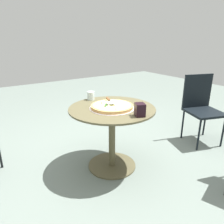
{
  "coord_description": "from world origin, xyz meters",
  "views": [
    {
      "loc": [
        1.72,
        -1.17,
        1.37
      ],
      "look_at": [
        0.02,
        -0.01,
        0.65
      ],
      "focal_mm": 34.49,
      "sensor_mm": 36.0,
      "label": 1
    }
  ],
  "objects": [
    {
      "name": "ground_plane",
      "position": [
        0.0,
        0.0,
        0.0
      ],
      "size": [
        10.0,
        10.0,
        0.0
      ],
      "primitive_type": "plane",
      "color": "slate"
    },
    {
      "name": "pizza_server",
      "position": [
        -0.05,
        0.0,
        0.75
      ],
      "size": [
        0.21,
        0.11,
        0.02
      ],
      "color": "silver",
      "rests_on": "pizza_on_tray"
    },
    {
      "name": "pizza_on_tray",
      "position": [
        0.02,
        -0.01,
        0.71
      ],
      "size": [
        0.46,
        0.46,
        0.05
      ],
      "color": "silver",
      "rests_on": "patio_table"
    },
    {
      "name": "patio_chair_far",
      "position": [
        0.12,
        1.36,
        0.51
      ],
      "size": [
        0.54,
        0.54,
        0.9
      ],
      "color": "black",
      "rests_on": "ground"
    },
    {
      "name": "drinking_cup",
      "position": [
        -0.38,
        -0.04,
        0.74
      ],
      "size": [
        0.08,
        0.08,
        0.09
      ],
      "primitive_type": "cylinder",
      "color": "silver",
      "rests_on": "patio_table"
    },
    {
      "name": "patio_table",
      "position": [
        0.0,
        0.0,
        0.48
      ],
      "size": [
        0.89,
        0.89,
        0.69
      ],
      "color": "brown",
      "rests_on": "ground"
    },
    {
      "name": "napkin_dispenser",
      "position": [
        0.34,
        0.07,
        0.75
      ],
      "size": [
        0.12,
        0.12,
        0.12
      ],
      "primitive_type": "cube",
      "rotation": [
        0.0,
        0.0,
        5.85
      ],
      "color": "black",
      "rests_on": "patio_table"
    }
  ]
}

